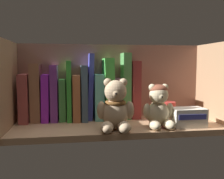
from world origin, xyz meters
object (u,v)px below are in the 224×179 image
object	(u,v)px
book_1	(37,92)
book_5	(69,90)
book_11	(117,98)
book_4	(63,99)
teddy_bear_larger	(116,108)
pillar_candle	(167,111)
book_10	(108,88)
book_3	(55,93)
teddy_bear_smaller	(159,107)
book_0	(26,97)
small_product_box	(188,117)
book_9	(98,96)
book_8	(90,87)
book_7	(84,92)
book_6	(76,97)
book_13	(134,89)
book_2	(46,97)
book_12	(125,86)

from	to	relation	value
book_1	book_5	world-z (taller)	book_5
book_11	book_4	bearing A→B (deg)	180.00
book_11	teddy_bear_larger	world-z (taller)	teddy_bear_larger
book_4	pillar_candle	world-z (taller)	book_4
book_10	pillar_candle	world-z (taller)	book_10
book_5	pillar_candle	size ratio (longest dim) A/B	3.20
teddy_bear_larger	book_3	bearing A→B (deg)	138.46
book_10	teddy_bear_smaller	size ratio (longest dim) A/B	1.60
book_0	book_5	bearing A→B (deg)	0.00
book_1	small_product_box	size ratio (longest dim) A/B	1.91
book_9	book_3	bearing A→B (deg)	180.00
book_11	pillar_candle	world-z (taller)	book_11
book_0	book_8	size ratio (longest dim) A/B	0.70
teddy_bear_smaller	book_7	bearing A→B (deg)	145.09
book_1	book_6	size ratio (longest dim) A/B	1.26
book_3	book_5	xyz separation A→B (cm)	(5.32, 0.00, 0.76)
book_11	book_13	xyz separation A→B (cm)	(6.78, 0.00, 3.24)
book_6	book_10	size ratio (longest dim) A/B	0.73
teddy_bear_smaller	book_4	bearing A→B (deg)	152.35
teddy_bear_larger	book_4	bearing A→B (deg)	133.97
book_6	book_13	world-z (taller)	book_13
book_8	small_product_box	distance (cm)	36.66
book_8	book_11	distance (cm)	11.21
book_8	book_11	world-z (taller)	book_8
book_2	book_3	size ratio (longest dim) A/B	0.83
book_2	small_product_box	world-z (taller)	book_2
book_3	book_10	size ratio (longest dim) A/B	0.89
book_0	book_11	bearing A→B (deg)	0.00
book_10	teddy_bear_smaller	distance (cm)	22.44
teddy_bear_smaller	small_product_box	distance (cm)	10.63
book_3	book_9	bearing A→B (deg)	0.00
book_7	small_product_box	size ratio (longest dim) A/B	1.85
book_2	book_5	world-z (taller)	book_5
book_5	book_7	bearing A→B (deg)	0.00
book_4	book_11	distance (cm)	20.49
pillar_candle	book_10	bearing A→B (deg)	162.61
book_8	teddy_bear_larger	world-z (taller)	book_8
book_7	book_0	bearing A→B (deg)	180.00
book_4	book_0	bearing A→B (deg)	180.00
book_10	book_11	xyz separation A→B (cm)	(3.43, 0.00, -3.75)
book_9	teddy_bear_larger	size ratio (longest dim) A/B	1.04
book_12	book_4	bearing A→B (deg)	180.00
book_2	book_3	bearing A→B (deg)	0.00
book_0	small_product_box	distance (cm)	57.39
book_4	teddy_bear_smaller	distance (cm)	35.59
book_7	teddy_bear_smaller	xyz separation A→B (cm)	(23.67, -16.52, -3.35)
book_4	small_product_box	size ratio (longest dim) A/B	1.39
book_1	book_6	world-z (taller)	book_1
teddy_bear_larger	book_11	bearing A→B (deg)	78.74
book_4	book_7	xyz separation A→B (cm)	(7.85, 0.00, 2.53)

